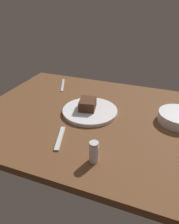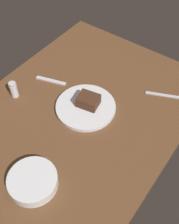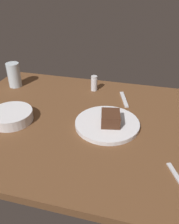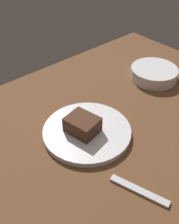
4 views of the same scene
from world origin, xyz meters
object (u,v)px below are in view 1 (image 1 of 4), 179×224
at_px(salt_shaker, 94,152).
at_px(butter_knife, 63,85).
at_px(chocolate_cake_slice, 88,104).
at_px(side_bowl, 179,117).
at_px(dessert_spoon, 60,138).
at_px(dessert_plate, 90,111).

height_order(salt_shaker, butter_knife, salt_shaker).
height_order(chocolate_cake_slice, salt_shaker, salt_shaker).
distance_m(side_bowl, dessert_spoon, 0.53).
height_order(dessert_spoon, butter_knife, dessert_spoon).
bearing_deg(salt_shaker, dessert_spoon, -22.34).
height_order(chocolate_cake_slice, butter_knife, chocolate_cake_slice).
bearing_deg(dessert_spoon, butter_knife, 8.61).
bearing_deg(chocolate_cake_slice, side_bowl, -171.83).
bearing_deg(side_bowl, butter_knife, -15.74).
xyz_separation_m(dessert_plate, chocolate_cake_slice, (0.01, -0.00, 0.03)).
relative_size(chocolate_cake_slice, butter_knife, 0.47).
bearing_deg(butter_knife, side_bowl, -129.58).
distance_m(salt_shaker, dessert_spoon, 0.18).
xyz_separation_m(salt_shaker, butter_knife, (0.40, -0.56, -0.04)).
distance_m(chocolate_cake_slice, side_bowl, 0.41).
bearing_deg(dessert_plate, side_bowl, -170.89).
bearing_deg(chocolate_cake_slice, dessert_spoon, 84.09).
height_order(dessert_plate, side_bowl, side_bowl).
distance_m(chocolate_cake_slice, dessert_spoon, 0.24).
bearing_deg(dessert_plate, salt_shaker, 112.94).
relative_size(dessert_plate, butter_knife, 1.38).
height_order(dessert_plate, salt_shaker, salt_shaker).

